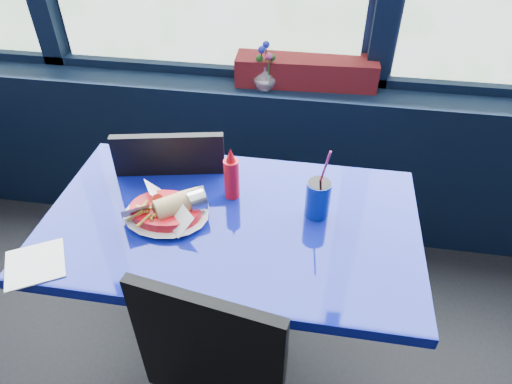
# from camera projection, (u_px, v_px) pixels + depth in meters

# --- Properties ---
(window_sill) EXTENTS (5.00, 0.26, 0.80)m
(window_sill) POSITION_uv_depth(u_px,v_px,m) (211.00, 150.00, 2.39)
(window_sill) COLOR black
(window_sill) RESTS_ON ground
(near_table) EXTENTS (1.20, 0.70, 0.75)m
(near_table) POSITION_uv_depth(u_px,v_px,m) (232.00, 257.00, 1.58)
(near_table) COLOR black
(near_table) RESTS_ON ground
(chair_near_back) EXTENTS (0.49, 0.49, 0.91)m
(chair_near_back) POSITION_uv_depth(u_px,v_px,m) (192.00, 201.00, 1.89)
(chair_near_back) COLOR black
(chair_near_back) RESTS_ON ground
(planter_box) EXTENTS (0.64, 0.19, 0.13)m
(planter_box) POSITION_uv_depth(u_px,v_px,m) (306.00, 71.00, 2.06)
(planter_box) COLOR maroon
(planter_box) RESTS_ON window_sill
(flower_vase) EXTENTS (0.14, 0.14, 0.22)m
(flower_vase) POSITION_uv_depth(u_px,v_px,m) (265.00, 76.00, 2.02)
(flower_vase) COLOR silver
(flower_vase) RESTS_ON window_sill
(food_basket) EXTENTS (0.28, 0.28, 0.09)m
(food_basket) POSITION_uv_depth(u_px,v_px,m) (167.00, 210.00, 1.46)
(food_basket) COLOR red
(food_basket) RESTS_ON near_table
(ketchup_bottle) EXTENTS (0.05, 0.05, 0.19)m
(ketchup_bottle) POSITION_uv_depth(u_px,v_px,m) (231.00, 176.00, 1.51)
(ketchup_bottle) COLOR red
(ketchup_bottle) RESTS_ON near_table
(soda_cup) EXTENTS (0.08, 0.08, 0.27)m
(soda_cup) POSITION_uv_depth(u_px,v_px,m) (318.00, 198.00, 1.45)
(soda_cup) COLOR #0D2898
(soda_cup) RESTS_ON near_table
(napkin) EXTENTS (0.22, 0.22, 0.00)m
(napkin) POSITION_uv_depth(u_px,v_px,m) (35.00, 264.00, 1.32)
(napkin) COLOR white
(napkin) RESTS_ON near_table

